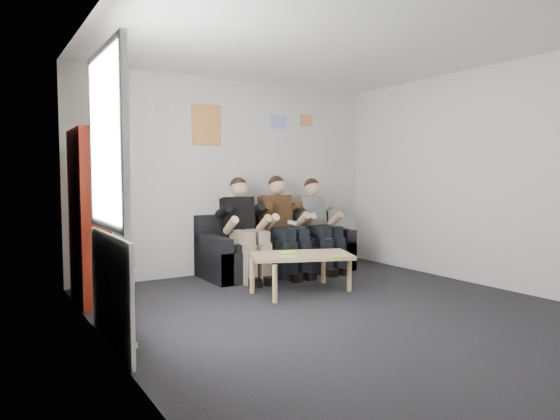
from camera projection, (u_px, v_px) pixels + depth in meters
name	position (u px, v px, depth m)	size (l,w,h in m)	color
room_shell	(345.00, 177.00, 4.90)	(5.00, 5.00, 5.00)	black
sofa	(276.00, 251.00, 7.00)	(2.13, 0.87, 0.82)	black
bookshelf	(89.00, 217.00, 5.30)	(0.28, 0.83, 1.85)	maroon
coffee_table	(301.00, 258.00, 5.80)	(1.14, 0.63, 0.46)	tan
game_cases	(287.00, 254.00, 5.67)	(0.22, 0.19, 0.04)	silver
person_left	(245.00, 229.00, 6.49)	(0.42, 0.90, 1.34)	black
person_middle	(284.00, 226.00, 6.80)	(0.43, 0.92, 1.36)	#4A2B18
person_right	(319.00, 225.00, 7.12)	(0.41, 0.88, 1.32)	silver
radiator	(120.00, 301.00, 4.02)	(0.10, 0.64, 0.60)	white
window	(108.00, 218.00, 3.93)	(0.05, 1.30, 2.36)	white
poster_large	(206.00, 125.00, 6.76)	(0.42, 0.01, 0.55)	#E9D352
poster_blue	(279.00, 122.00, 7.35)	(0.25, 0.01, 0.20)	#4578EC
poster_pink	(307.00, 121.00, 7.61)	(0.22, 0.01, 0.18)	#BF3B75
poster_sign	(163.00, 107.00, 6.43)	(0.20, 0.01, 0.14)	silver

